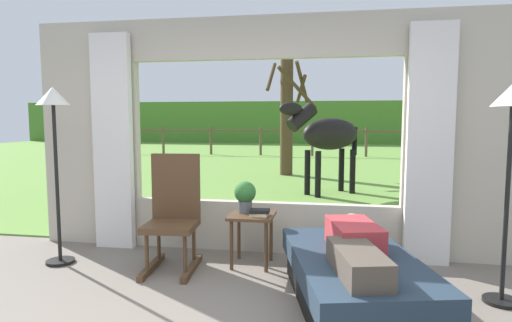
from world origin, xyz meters
The scene contains 16 objects.
back_wall_with_window centered at (0.00, 2.26, 1.25)m, with size 5.20×0.12×2.55m.
curtain_panel_left centered at (-1.69, 2.12, 1.20)m, with size 0.44×0.10×2.40m, color silver.
curtain_panel_right centered at (1.69, 2.12, 1.20)m, with size 0.44×0.10×2.40m, color silver.
outdoor_pasture_lawn centered at (0.00, 13.16, 0.01)m, with size 36.00×21.68×0.02m, color olive.
distant_hill_ridge centered at (0.00, 23.00, 1.20)m, with size 36.00×2.00×2.40m, color #4A7D2D.
recliner_sofa centered at (0.92, 0.94, 0.22)m, with size 1.27×1.86×0.42m.
reclining_person centered at (0.92, 0.89, 0.52)m, with size 0.47×1.43×0.22m.
rocking_chair centered at (-0.78, 1.58, 0.55)m, with size 0.52×0.72×1.12m.
side_table centered at (-0.04, 1.77, 0.43)m, with size 0.44×0.44×0.52m.
potted_plant centered at (-0.12, 1.83, 0.70)m, with size 0.22×0.22×0.32m.
book_stack centered at (0.05, 1.71, 0.55)m, with size 0.20×0.14×0.07m.
floor_lamp_left centered at (-1.98, 1.50, 1.44)m, with size 0.32×0.32×1.78m.
floor_lamp_right centered at (2.09, 1.24, 1.41)m, with size 0.32×0.32×1.74m.
horse centered at (0.65, 5.88, 1.16)m, with size 1.61×1.44×1.73m.
pasture_tree centered at (-0.39, 8.58, 1.65)m, with size 1.25×1.33×3.10m.
pasture_fence_line centered at (0.00, 14.25, 0.74)m, with size 16.10×0.10×1.10m.
Camera 1 is at (0.74, -2.40, 1.48)m, focal length 30.45 mm.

